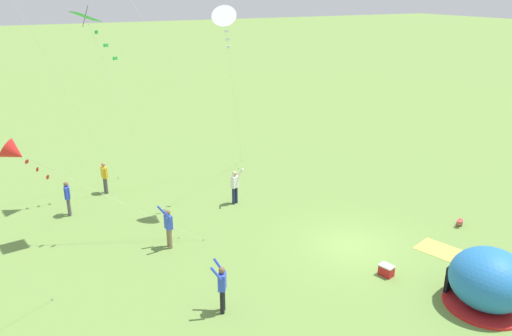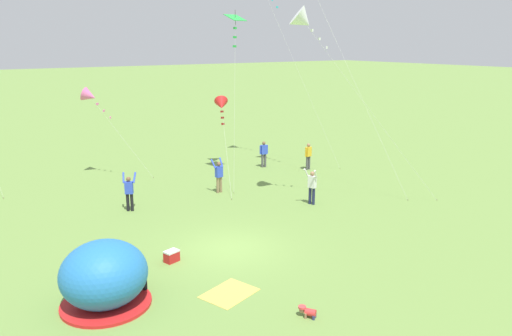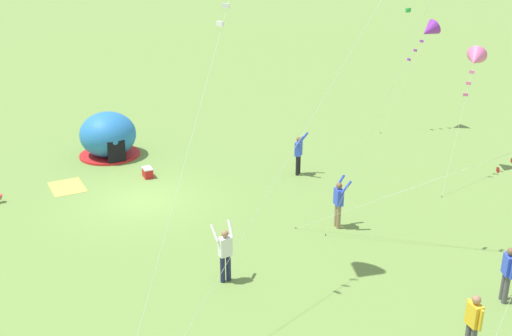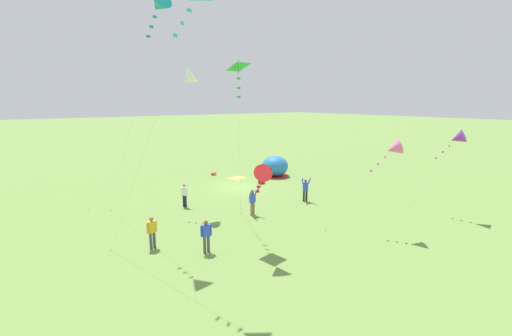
# 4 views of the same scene
# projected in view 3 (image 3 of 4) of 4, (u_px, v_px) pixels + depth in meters

# --- Properties ---
(ground_plane) EXTENTS (300.00, 300.00, 0.00)m
(ground_plane) POSITION_uv_depth(u_px,v_px,m) (143.00, 201.00, 23.59)
(ground_plane) COLOR olive
(popup_tent) EXTENTS (2.81, 2.81, 2.10)m
(popup_tent) POSITION_uv_depth(u_px,v_px,m) (108.00, 136.00, 28.00)
(popup_tent) COLOR #2672BF
(popup_tent) RESTS_ON ground
(picnic_blanket) EXTENTS (2.02, 1.77, 0.01)m
(picnic_blanket) POSITION_uv_depth(u_px,v_px,m) (67.00, 187.00, 24.84)
(picnic_blanket) COLOR gold
(picnic_blanket) RESTS_ON ground
(cooler_box) EXTENTS (0.61, 0.50, 0.44)m
(cooler_box) POSITION_uv_depth(u_px,v_px,m) (148.00, 172.00, 25.77)
(cooler_box) COLOR red
(cooler_box) RESTS_ON ground
(person_far_back) EXTENTS (0.61, 0.71, 1.89)m
(person_far_back) POSITION_uv_depth(u_px,v_px,m) (225.00, 252.00, 17.80)
(person_far_back) COLOR #1E2347
(person_far_back) RESTS_ON ground
(person_flying_kite) EXTENTS (0.68, 0.51, 1.89)m
(person_flying_kite) POSITION_uv_depth(u_px,v_px,m) (339.00, 202.00, 21.13)
(person_flying_kite) COLOR #8C7251
(person_flying_kite) RESTS_ON ground
(person_center_field) EXTENTS (0.58, 0.30, 1.72)m
(person_center_field) POSITION_uv_depth(u_px,v_px,m) (508.00, 272.00, 16.82)
(person_center_field) COLOR #4C4C51
(person_center_field) RESTS_ON ground
(person_arms_raised) EXTENTS (0.72, 0.66, 1.89)m
(person_arms_raised) POSITION_uv_depth(u_px,v_px,m) (299.00, 153.00, 25.79)
(person_arms_raised) COLOR black
(person_arms_raised) RESTS_ON ground
(person_watching_sky) EXTENTS (0.58, 0.30, 1.72)m
(person_watching_sky) POSITION_uv_depth(u_px,v_px,m) (473.00, 322.00, 14.65)
(person_watching_sky) COLOR #4C4C51
(person_watching_sky) RESTS_ON ground
(kite_pink) EXTENTS (3.45, 2.90, 5.45)m
(kite_pink) POSITION_uv_depth(u_px,v_px,m) (475.00, 59.00, 25.02)
(kite_pink) COLOR silver
(kite_pink) RESTS_ON ground
(kite_purple) EXTENTS (1.25, 3.10, 5.75)m
(kite_purple) POSITION_uv_depth(u_px,v_px,m) (429.00, 30.00, 30.60)
(kite_purple) COLOR silver
(kite_purple) RESTS_ON ground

